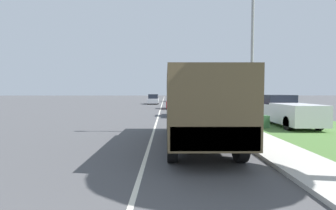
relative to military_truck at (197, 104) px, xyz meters
name	(u,v)px	position (x,y,z in m)	size (l,w,h in m)	color
ground_plane	(162,105)	(-1.84, 30.29, -1.61)	(180.00, 180.00, 0.00)	#4C4C4F
lane_centre_stripe	(162,105)	(-1.84, 30.29, -1.61)	(0.12, 120.00, 0.00)	silver
sidewalk_right	(191,104)	(2.66, 30.29, -1.55)	(1.80, 120.00, 0.12)	beige
grass_strip_right	(219,105)	(7.06, 30.29, -1.60)	(7.00, 120.00, 0.02)	#4C7538
military_truck	(197,104)	(0.00, 0.00, 0.00)	(2.32, 8.00, 2.79)	#474C38
car_nearest_ahead	(180,108)	(0.03, 11.98, -0.92)	(1.83, 4.04, 1.54)	navy
car_second_ahead	(174,103)	(-0.23, 21.33, -0.89)	(1.90, 4.03, 1.61)	maroon
car_third_ahead	(153,100)	(-3.30, 33.03, -0.89)	(1.75, 4.78, 1.62)	#B7BABF
car_fourth_ahead	(171,98)	(-0.18, 44.09, -0.87)	(1.71, 4.13, 1.66)	tan
pickup_truck	(286,111)	(6.15, 5.76, -0.70)	(1.90, 5.71, 1.84)	silver
lamp_post	(249,31)	(2.72, 2.34, 3.33)	(1.69, 0.24, 8.26)	gray
utility_box	(263,122)	(4.36, 4.60, -1.24)	(0.55, 0.45, 0.70)	#3D7042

